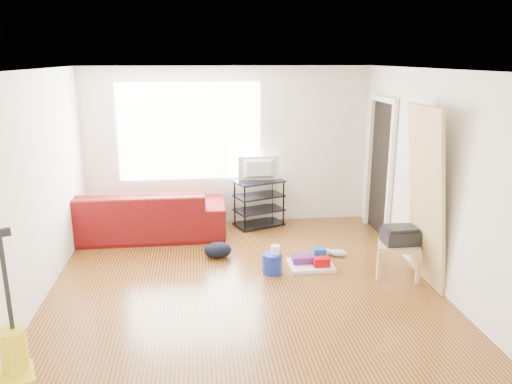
{
  "coord_description": "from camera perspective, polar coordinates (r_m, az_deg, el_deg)",
  "views": [
    {
      "loc": [
        -0.5,
        -5.34,
        2.63
      ],
      "look_at": [
        0.22,
        0.6,
        1.01
      ],
      "focal_mm": 35.0,
      "sensor_mm": 36.0,
      "label": 1
    }
  ],
  "objects": [
    {
      "name": "side_table",
      "position": [
        6.45,
        16.03,
        -6.18
      ],
      "size": [
        0.65,
        0.65,
        0.41
      ],
      "rotation": [
        0.0,
        0.0,
        -0.37
      ],
      "color": "tan",
      "rests_on": "ground"
    },
    {
      "name": "vacuum",
      "position": [
        4.64,
        -25.86,
        -17.29
      ],
      "size": [
        0.39,
        0.41,
        1.38
      ],
      "rotation": [
        0.0,
        0.0,
        0.37
      ],
      "color": "yellow",
      "rests_on": "ground"
    },
    {
      "name": "room",
      "position": [
        5.69,
        -0.91,
        1.18
      ],
      "size": [
        4.51,
        5.01,
        2.51
      ],
      "color": "#462811",
      "rests_on": "ground"
    },
    {
      "name": "sneakers",
      "position": [
        6.93,
        8.64,
        -6.87
      ],
      "size": [
        0.43,
        0.22,
        0.1
      ],
      "rotation": [
        0.0,
        0.0,
        -0.19
      ],
      "color": "silver",
      "rests_on": "ground"
    },
    {
      "name": "tv",
      "position": [
        7.8,
        0.36,
        2.65
      ],
      "size": [
        0.65,
        0.08,
        0.37
      ],
      "primitive_type": "imported",
      "rotation": [
        0.0,
        0.0,
        3.14
      ],
      "color": "black",
      "rests_on": "tv_stand"
    },
    {
      "name": "bucket",
      "position": [
        6.37,
        1.86,
        -9.19
      ],
      "size": [
        0.25,
        0.25,
        0.25
      ],
      "primitive_type": "cylinder",
      "rotation": [
        0.0,
        0.0,
        0.0
      ],
      "color": "#16299F",
      "rests_on": "ground"
    },
    {
      "name": "toilet_paper",
      "position": [
        6.3,
        2.23,
        -7.68
      ],
      "size": [
        0.12,
        0.12,
        0.11
      ],
      "primitive_type": "cylinder",
      "color": "white",
      "rests_on": "bucket"
    },
    {
      "name": "printer",
      "position": [
        6.39,
        16.14,
        -4.76
      ],
      "size": [
        0.41,
        0.31,
        0.22
      ],
      "rotation": [
        0.0,
        0.0,
        -0.0
      ],
      "color": "black",
      "rests_on": "side_table"
    },
    {
      "name": "backpack",
      "position": [
        6.85,
        -4.37,
        -7.44
      ],
      "size": [
        0.38,
        0.31,
        0.21
      ],
      "primitive_type": "ellipsoid",
      "rotation": [
        0.0,
        0.0,
        0.01
      ],
      "color": "black",
      "rests_on": "ground"
    },
    {
      "name": "door_panel",
      "position": [
        6.47,
        18.06,
        -9.6
      ],
      "size": [
        0.26,
        0.85,
        2.12
      ],
      "primitive_type": "cube",
      "rotation": [
        0.0,
        -0.1,
        0.0
      ],
      "color": "tan",
      "rests_on": "ground"
    },
    {
      "name": "sofa",
      "position": [
        7.79,
        -12.8,
        -4.93
      ],
      "size": [
        2.48,
        0.97,
        0.73
      ],
      "primitive_type": "imported",
      "rotation": [
        0.0,
        0.0,
        3.14
      ],
      "color": "#541014",
      "rests_on": "ground"
    },
    {
      "name": "cleaning_tray",
      "position": [
        6.57,
        6.42,
        -7.93
      ],
      "size": [
        0.57,
        0.45,
        0.2
      ],
      "rotation": [
        0.0,
        0.0,
        -0.01
      ],
      "color": "white",
      "rests_on": "ground"
    },
    {
      "name": "tv_stand",
      "position": [
        7.94,
        0.35,
        -1.24
      ],
      "size": [
        0.85,
        0.66,
        0.75
      ],
      "rotation": [
        0.0,
        0.0,
        0.36
      ],
      "color": "black",
      "rests_on": "ground"
    }
  ]
}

